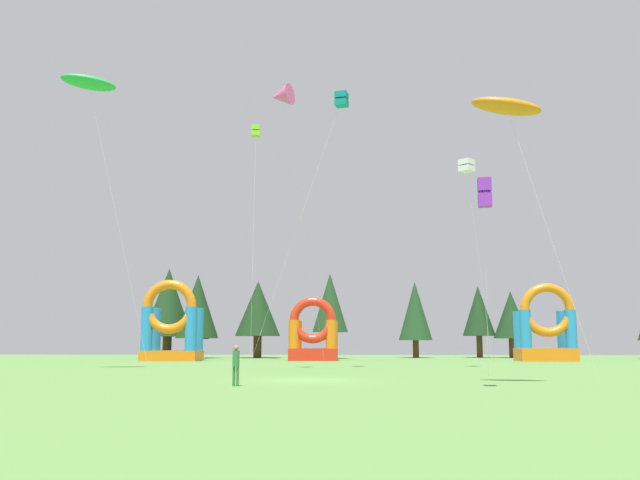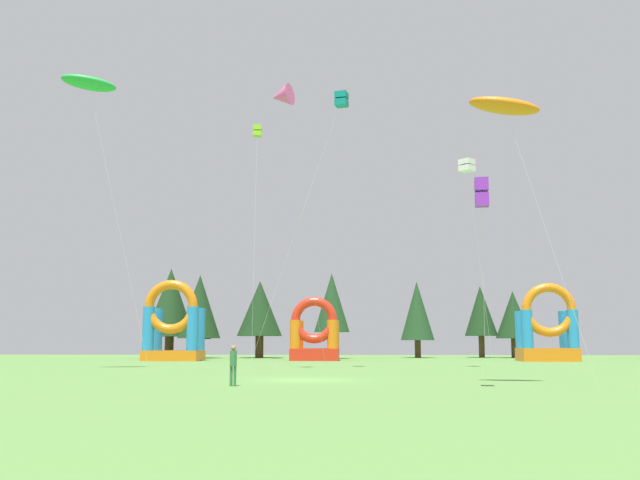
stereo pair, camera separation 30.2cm
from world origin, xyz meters
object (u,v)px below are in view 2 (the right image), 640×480
kite_lime_box (257,131)px  inflatable_yellow_castle (173,330)px  kite_pink_delta (281,96)px  inflatable_orange_dome (315,338)px  person_midfield (233,362)px  kite_orange_parafoil (504,106)px  inflatable_blue_arch (548,333)px  kite_white_box (467,166)px  kite_purple_box (482,193)px  kite_teal_box (341,100)px  kite_green_parafoil (89,83)px

kite_lime_box → inflatable_yellow_castle: kite_lime_box is taller
kite_pink_delta → inflatable_orange_dome: kite_pink_delta is taller
inflatable_yellow_castle → person_midfield: bearing=-71.3°
kite_orange_parafoil → inflatable_blue_arch: kite_orange_parafoil is taller
person_midfield → inflatable_yellow_castle: 37.64m
kite_lime_box → kite_pink_delta: 22.98m
kite_lime_box → kite_white_box: 26.80m
kite_pink_delta → kite_purple_box: (9.79, -16.90, -10.19)m
kite_lime_box → kite_white_box: bearing=-47.1°
kite_pink_delta → kite_teal_box: size_ratio=1.00×
kite_orange_parafoil → kite_purple_box: 5.27m
kite_lime_box → kite_white_box: size_ratio=1.61×
inflatable_blue_arch → inflatable_yellow_castle: bearing=-179.3°
kite_pink_delta → inflatable_orange_dome: 26.93m
kite_pink_delta → kite_teal_box: 4.17m
person_midfield → inflatable_blue_arch: 42.30m
kite_orange_parafoil → kite_pink_delta: kite_pink_delta is taller
kite_purple_box → kite_teal_box: bearing=107.8°
kite_teal_box → kite_white_box: size_ratio=1.30×
kite_lime_box → kite_green_parafoil: (-7.81, -22.77, -3.56)m
kite_orange_parafoil → inflatable_orange_dome: (-10.48, 36.28, -9.78)m
kite_purple_box → inflatable_blue_arch: (12.16, 37.60, -4.96)m
kite_white_box → person_midfield: bearing=-123.9°
kite_teal_box → inflatable_yellow_castle: bearing=130.5°
kite_orange_parafoil → kite_lime_box: kite_lime_box is taller
kite_white_box → inflatable_blue_arch: kite_white_box is taller
kite_white_box → inflatable_yellow_castle: kite_white_box is taller
inflatable_orange_dome → inflatable_blue_arch: 21.15m
kite_teal_box → inflatable_orange_dome: (-3.07, 20.46, -15.81)m
kite_orange_parafoil → kite_teal_box: 18.48m
kite_lime_box → kite_pink_delta: (4.83, -22.02, -4.44)m
kite_green_parafoil → kite_purple_box: bearing=-35.8°
kite_white_box → inflatable_yellow_castle: size_ratio=1.92×
kite_pink_delta → inflatable_blue_arch: 33.76m
kite_pink_delta → person_midfield: size_ratio=11.30×
kite_orange_parafoil → kite_purple_box: (-1.53, -2.55, -4.36)m
kite_lime_box → person_midfield: size_ratio=13.90×
kite_lime_box → kite_white_box: kite_lime_box is taller
kite_white_box → inflatable_orange_dome: size_ratio=2.41×
kite_lime_box → inflatable_blue_arch: (26.78, -1.33, -19.59)m
kite_pink_delta → inflatable_yellow_castle: (-12.16, 20.27, -14.86)m
kite_white_box → kite_green_parafoil: kite_green_parafoil is taller
inflatable_blue_arch → inflatable_orange_dome: bearing=176.7°
kite_lime_box → kite_green_parafoil: kite_lime_box is taller
kite_teal_box → kite_purple_box: bearing=-72.2°
kite_pink_delta → kite_white_box: (12.47, 3.38, -3.99)m
kite_orange_parafoil → kite_lime_box: size_ratio=0.55×
kite_orange_parafoil → inflatable_orange_dome: kite_orange_parafoil is taller
kite_lime_box → kite_teal_box: 22.75m
kite_lime_box → inflatable_orange_dome: 20.85m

